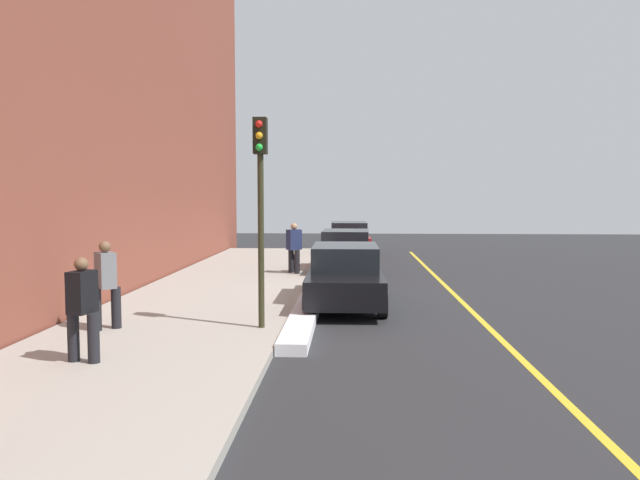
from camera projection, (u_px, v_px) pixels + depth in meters
name	position (u px, v px, depth m)	size (l,w,h in m)	color
ground_plane	(338.00, 302.00, 15.94)	(56.00, 56.00, 0.00)	#28282B
sidewalk	(213.00, 298.00, 16.10)	(28.00, 4.60, 0.15)	#A39E93
building_facade	(102.00, 9.00, 15.69)	(32.00, 0.80, 15.00)	brown
lane_stripe_centre	(463.00, 302.00, 15.78)	(28.00, 0.14, 0.01)	gold
snow_bank_curb	(304.00, 318.00, 13.31)	(5.70, 0.56, 0.22)	white
parked_car_red	(349.00, 238.00, 28.24)	(4.50, 2.00, 1.51)	black
parked_car_maroon	(346.00, 252.00, 21.67)	(4.25, 2.00, 1.51)	black
parked_car_black	(345.00, 276.00, 15.25)	(4.54, 1.93, 1.51)	black
pedestrian_navy_coat	(294.00, 246.00, 20.48)	(0.50, 0.53, 1.68)	black
pedestrian_grey_coat	(106.00, 282.00, 11.90)	(0.55, 0.52, 1.73)	black
pedestrian_black_coat	(82.00, 306.00, 9.57)	(0.50, 0.54, 1.65)	black
traffic_light_pole	(261.00, 186.00, 11.93)	(0.35, 0.26, 4.11)	#2D2D19
rolling_suitcase	(296.00, 263.00, 20.93)	(0.34, 0.22, 0.95)	black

